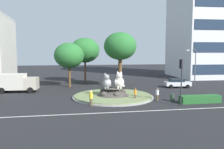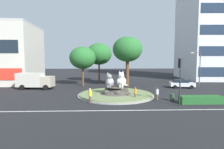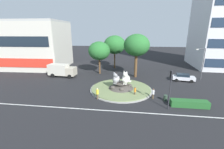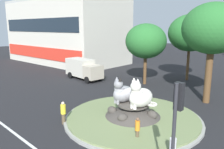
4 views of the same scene
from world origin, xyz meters
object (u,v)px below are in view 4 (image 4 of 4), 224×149
object	(u,v)px
cat_statue_white	(140,96)
third_tree_left	(190,33)
pedestrian_white_shirt	(173,148)
traffic_light_mast	(176,125)
pedestrian_yellow_shirt	(63,112)
second_tree_near_tower	(146,41)
delivery_box_truck	(83,68)
shophouse_block	(66,31)
broadleaf_tree_behind_island	(213,29)
pedestrian_orange_shirt	(137,129)
cat_statue_grey	(122,93)

from	to	relation	value
cat_statue_white	third_tree_left	bearing A→B (deg)	-154.12
cat_statue_white	pedestrian_white_shirt	xyz separation A→B (m)	(4.32, -2.81, -1.33)
traffic_light_mast	cat_statue_white	bearing A→B (deg)	47.53
traffic_light_mast	third_tree_left	distance (m)	24.28
pedestrian_yellow_shirt	third_tree_left	bearing A→B (deg)	-98.18
second_tree_near_tower	delivery_box_truck	distance (m)	9.71
cat_statue_white	pedestrian_white_shirt	bearing A→B (deg)	69.68
shophouse_block	pedestrian_white_shirt	bearing A→B (deg)	-29.65
second_tree_near_tower	delivery_box_truck	bearing A→B (deg)	-155.34
broadleaf_tree_behind_island	second_tree_near_tower	xyz separation A→B (m)	(-8.66, 1.81, -1.56)
traffic_light_mast	broadleaf_tree_behind_island	xyz separation A→B (m)	(-4.07, 14.35, 3.41)
pedestrian_orange_shirt	pedestrian_yellow_shirt	bearing A→B (deg)	-62.55
pedestrian_white_shirt	broadleaf_tree_behind_island	bearing A→B (deg)	77.34
broadleaf_tree_behind_island	second_tree_near_tower	size ratio (longest dim) A/B	1.23
pedestrian_orange_shirt	delivery_box_truck	world-z (taller)	delivery_box_truck
broadleaf_tree_behind_island	third_tree_left	xyz separation A→B (m)	(-5.64, 7.73, -0.60)
cat_statue_grey	broadleaf_tree_behind_island	xyz separation A→B (m)	(3.57, 8.54, 5.01)
cat_statue_grey	third_tree_left	size ratio (longest dim) A/B	0.24
cat_statue_grey	delivery_box_truck	bearing A→B (deg)	-106.97
cat_statue_white	third_tree_left	size ratio (longest dim) A/B	0.27
shophouse_block	pedestrian_yellow_shirt	distance (m)	33.24
broadleaf_tree_behind_island	pedestrian_white_shirt	bearing A→B (deg)	-77.64
shophouse_block	second_tree_near_tower	bearing A→B (deg)	-13.85
broadleaf_tree_behind_island	delivery_box_truck	distance (m)	17.71
traffic_light_mast	broadleaf_tree_behind_island	bearing A→B (deg)	18.06
broadleaf_tree_behind_island	second_tree_near_tower	world-z (taller)	broadleaf_tree_behind_island
traffic_light_mast	pedestrian_yellow_shirt	world-z (taller)	traffic_light_mast
traffic_light_mast	pedestrian_orange_shirt	size ratio (longest dim) A/B	3.25
cat_statue_white	pedestrian_orange_shirt	bearing A→B (deg)	46.44
pedestrian_white_shirt	pedestrian_yellow_shirt	bearing A→B (deg)	163.65
traffic_light_mast	second_tree_near_tower	size ratio (longest dim) A/B	0.69
traffic_light_mast	pedestrian_orange_shirt	bearing A→B (deg)	53.35
second_tree_near_tower	pedestrian_orange_shirt	distance (m)	15.88
second_tree_near_tower	third_tree_left	distance (m)	6.72
cat_statue_grey	shophouse_block	bearing A→B (deg)	-107.47
cat_statue_grey	second_tree_near_tower	world-z (taller)	second_tree_near_tower
broadleaf_tree_behind_island	pedestrian_orange_shirt	xyz separation A→B (m)	(-0.28, -10.84, -6.23)
third_tree_left	delivery_box_truck	distance (m)	15.48
second_tree_near_tower	pedestrian_white_shirt	bearing A→B (deg)	-49.66
shophouse_block	broadleaf_tree_behind_island	xyz separation A→B (m)	(32.63, -6.52, 0.69)
third_tree_left	delivery_box_truck	size ratio (longest dim) A/B	1.41
pedestrian_yellow_shirt	delivery_box_truck	world-z (taller)	delivery_box_truck
second_tree_near_tower	traffic_light_mast	bearing A→B (deg)	-51.75
cat_statue_white	third_tree_left	distance (m)	17.22
pedestrian_white_shirt	third_tree_left	bearing A→B (deg)	88.07
shophouse_block	delivery_box_truck	xyz separation A→B (m)	(15.92, -8.40, -4.88)
shophouse_block	broadleaf_tree_behind_island	bearing A→B (deg)	-14.02
pedestrian_orange_shirt	pedestrian_yellow_shirt	distance (m)	5.98
broadleaf_tree_behind_island	pedestrian_white_shirt	distance (m)	13.17
third_tree_left	pedestrian_yellow_shirt	distance (m)	21.08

